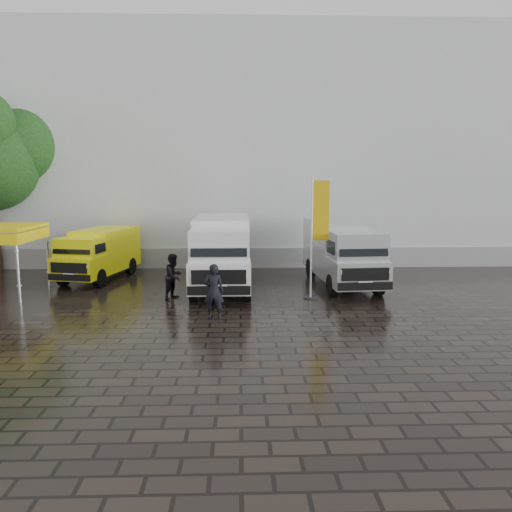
{
  "coord_description": "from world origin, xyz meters",
  "views": [
    {
      "loc": [
        -1.88,
        -16.7,
        4.33
      ],
      "look_at": [
        -1.28,
        2.2,
        1.46
      ],
      "focal_mm": 35.0,
      "sensor_mm": 36.0,
      "label": 1
    }
  ],
  "objects_px": {
    "van_yellow": "(99,255)",
    "person_front": "(214,291)",
    "person_tent": "(174,276)",
    "van_silver": "(342,254)",
    "flagpole": "(317,232)",
    "van_white": "(222,254)",
    "wheelie_bin": "(370,258)"
  },
  "relations": [
    {
      "from": "van_yellow",
      "to": "wheelie_bin",
      "type": "bearing_deg",
      "value": 23.33
    },
    {
      "from": "van_yellow",
      "to": "person_front",
      "type": "xyz_separation_m",
      "value": [
        5.38,
        -6.5,
        -0.21
      ]
    },
    {
      "from": "van_silver",
      "to": "van_yellow",
      "type": "bearing_deg",
      "value": 167.32
    },
    {
      "from": "flagpole",
      "to": "person_tent",
      "type": "distance_m",
      "value": 5.5
    },
    {
      "from": "van_yellow",
      "to": "person_tent",
      "type": "xyz_separation_m",
      "value": [
        3.76,
        -3.69,
        -0.26
      ]
    },
    {
      "from": "person_front",
      "to": "person_tent",
      "type": "bearing_deg",
      "value": -53.57
    },
    {
      "from": "wheelie_bin",
      "to": "van_white",
      "type": "bearing_deg",
      "value": -141.94
    },
    {
      "from": "van_white",
      "to": "wheelie_bin",
      "type": "bearing_deg",
      "value": 31.19
    },
    {
      "from": "van_yellow",
      "to": "van_silver",
      "type": "bearing_deg",
      "value": 4.36
    },
    {
      "from": "van_silver",
      "to": "flagpole",
      "type": "bearing_deg",
      "value": -126.15
    },
    {
      "from": "van_yellow",
      "to": "person_front",
      "type": "bearing_deg",
      "value": -37.58
    },
    {
      "from": "flagpole",
      "to": "wheelie_bin",
      "type": "relative_size",
      "value": 4.32
    },
    {
      "from": "wheelie_bin",
      "to": "person_tent",
      "type": "height_order",
      "value": "person_tent"
    },
    {
      "from": "van_yellow",
      "to": "person_tent",
      "type": "relative_size",
      "value": 2.84
    },
    {
      "from": "van_white",
      "to": "flagpole",
      "type": "bearing_deg",
      "value": -27.24
    },
    {
      "from": "person_tent",
      "to": "van_yellow",
      "type": "bearing_deg",
      "value": 74.94
    },
    {
      "from": "person_front",
      "to": "van_silver",
      "type": "bearing_deg",
      "value": -129.11
    },
    {
      "from": "van_silver",
      "to": "person_tent",
      "type": "distance_m",
      "value": 7.02
    },
    {
      "from": "van_silver",
      "to": "wheelie_bin",
      "type": "bearing_deg",
      "value": 56.21
    },
    {
      "from": "van_white",
      "to": "person_front",
      "type": "bearing_deg",
      "value": -91.48
    },
    {
      "from": "van_white",
      "to": "wheelie_bin",
      "type": "relative_size",
      "value": 6.26
    },
    {
      "from": "van_yellow",
      "to": "flagpole",
      "type": "bearing_deg",
      "value": -10.29
    },
    {
      "from": "van_white",
      "to": "person_tent",
      "type": "height_order",
      "value": "van_white"
    },
    {
      "from": "flagpole",
      "to": "person_tent",
      "type": "bearing_deg",
      "value": 178.42
    },
    {
      "from": "van_silver",
      "to": "person_front",
      "type": "xyz_separation_m",
      "value": [
        -5.05,
        -4.95,
        -0.44
      ]
    },
    {
      "from": "van_yellow",
      "to": "van_silver",
      "type": "distance_m",
      "value": 10.54
    },
    {
      "from": "flagpole",
      "to": "person_front",
      "type": "bearing_deg",
      "value": -143.67
    },
    {
      "from": "van_silver",
      "to": "van_white",
      "type": "bearing_deg",
      "value": -178.5
    },
    {
      "from": "person_front",
      "to": "flagpole",
      "type": "bearing_deg",
      "value": -137.25
    },
    {
      "from": "van_yellow",
      "to": "van_white",
      "type": "xyz_separation_m",
      "value": [
        5.47,
        -2.04,
        0.32
      ]
    },
    {
      "from": "van_white",
      "to": "van_silver",
      "type": "relative_size",
      "value": 1.07
    },
    {
      "from": "van_white",
      "to": "van_yellow",
      "type": "bearing_deg",
      "value": 159.17
    }
  ]
}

